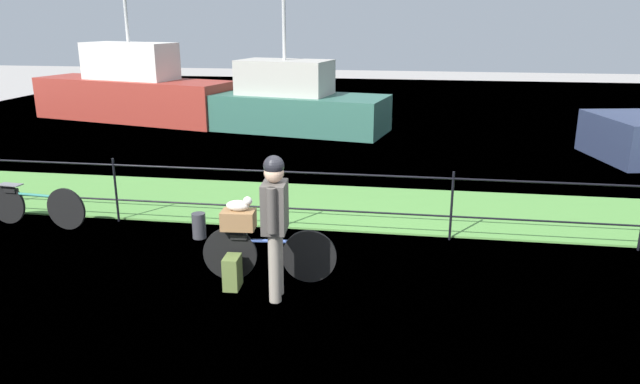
% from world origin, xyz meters
% --- Properties ---
extents(ground_plane, '(60.00, 60.00, 0.00)m').
position_xyz_m(ground_plane, '(0.00, 0.00, 0.00)').
color(ground_plane, '#9E9993').
extents(grass_strip, '(27.00, 2.40, 0.03)m').
position_xyz_m(grass_strip, '(0.00, 3.47, 0.01)').
color(grass_strip, '#569342').
rests_on(grass_strip, ground).
extents(harbor_water, '(30.00, 30.00, 0.00)m').
position_xyz_m(harbor_water, '(0.00, 10.08, 0.00)').
color(harbor_water, slate).
rests_on(harbor_water, ground).
extents(iron_fence, '(18.04, 0.04, 1.02)m').
position_xyz_m(iron_fence, '(0.00, 2.18, 0.61)').
color(iron_fence, black).
rests_on(iron_fence, ground).
extents(bicycle_main, '(1.64, 0.21, 0.66)m').
position_xyz_m(bicycle_main, '(-0.98, 0.43, 0.35)').
color(bicycle_main, black).
rests_on(bicycle_main, ground).
extents(wooden_crate, '(0.42, 0.30, 0.23)m').
position_xyz_m(wooden_crate, '(-1.33, 0.40, 0.78)').
color(wooden_crate, olive).
rests_on(wooden_crate, bicycle_main).
extents(terrier_dog, '(0.32, 0.16, 0.18)m').
position_xyz_m(terrier_dog, '(-1.31, 0.40, 0.97)').
color(terrier_dog, silver).
rests_on(terrier_dog, wooden_crate).
extents(cyclist_person, '(0.29, 0.54, 1.68)m').
position_xyz_m(cyclist_person, '(-0.78, -0.01, 1.00)').
color(cyclist_person, gray).
rests_on(cyclist_person, ground).
extents(backpack_on_paving, '(0.19, 0.29, 0.40)m').
position_xyz_m(backpack_on_paving, '(-1.36, 0.15, 0.20)').
color(backpack_on_paving, olive).
rests_on(backpack_on_paving, ground).
extents(mooring_bollard, '(0.20, 0.20, 0.38)m').
position_xyz_m(mooring_bollard, '(-2.33, 1.68, 0.19)').
color(mooring_bollard, '#38383D').
rests_on(mooring_bollard, ground).
extents(bicycle_parked, '(1.71, 0.25, 0.65)m').
position_xyz_m(bicycle_parked, '(-5.00, 1.79, 0.34)').
color(bicycle_parked, black).
rests_on(bicycle_parked, ground).
extents(moored_boat_mid, '(6.66, 3.23, 3.96)m').
position_xyz_m(moored_boat_mid, '(-7.95, 11.25, 0.88)').
color(moored_boat_mid, '#9E3328').
rests_on(moored_boat_mid, ground).
extents(moored_boat_far, '(6.00, 3.06, 3.56)m').
position_xyz_m(moored_boat_far, '(-2.92, 10.34, 0.73)').
color(moored_boat_far, '#336656').
rests_on(moored_boat_far, ground).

